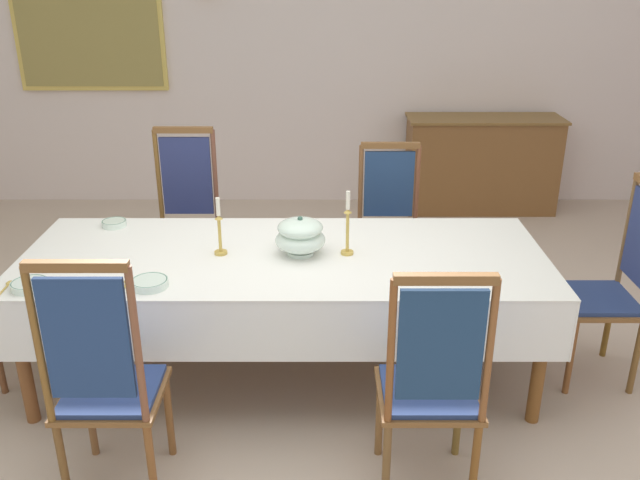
% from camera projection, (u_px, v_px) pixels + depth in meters
% --- Properties ---
extents(ground, '(7.64, 6.60, 0.04)m').
position_uv_depth(ground, '(285.00, 395.00, 3.78)').
color(ground, '#BAA493').
extents(back_wall, '(7.64, 0.08, 3.59)m').
position_uv_depth(back_wall, '(299.00, 14.00, 6.16)').
color(back_wall, silver).
rests_on(back_wall, ground).
extents(dining_table, '(2.83, 1.08, 0.76)m').
position_uv_depth(dining_table, '(284.00, 266.00, 3.68)').
color(dining_table, brown).
rests_on(dining_table, ground).
extents(tablecloth, '(2.85, 1.10, 0.34)m').
position_uv_depth(tablecloth, '(284.00, 267.00, 3.68)').
color(tablecloth, white).
rests_on(tablecloth, dining_table).
extents(chair_south_a, '(0.44, 0.42, 1.21)m').
position_uv_depth(chair_south_a, '(104.00, 380.00, 2.84)').
color(chair_south_a, brown).
rests_on(chair_south_a, ground).
extents(chair_north_a, '(0.44, 0.42, 1.22)m').
position_uv_depth(chair_north_a, '(187.00, 219.00, 4.59)').
color(chair_north_a, brown).
rests_on(chair_north_a, ground).
extents(chair_south_b, '(0.44, 0.42, 1.16)m').
position_uv_depth(chair_south_b, '(432.00, 383.00, 2.85)').
color(chair_south_b, brown).
rests_on(chair_south_b, ground).
extents(chair_north_b, '(0.44, 0.42, 1.12)m').
position_uv_depth(chair_north_b, '(389.00, 224.00, 4.60)').
color(chair_north_b, brown).
rests_on(chair_north_b, ground).
extents(chair_head_east, '(0.42, 0.44, 1.17)m').
position_uv_depth(chair_head_east, '(613.00, 283.00, 3.72)').
color(chair_head_east, brown).
rests_on(chair_head_east, ground).
extents(soup_tureen, '(0.27, 0.27, 0.22)m').
position_uv_depth(soup_tureen, '(300.00, 236.00, 3.61)').
color(soup_tureen, silver).
rests_on(soup_tureen, tablecloth).
extents(candlestick_west, '(0.07, 0.07, 0.32)m').
position_uv_depth(candlestick_west, '(219.00, 232.00, 3.60)').
color(candlestick_west, gold).
rests_on(candlestick_west, tablecloth).
extents(candlestick_east, '(0.07, 0.07, 0.36)m').
position_uv_depth(candlestick_east, '(347.00, 229.00, 3.60)').
color(candlestick_east, gold).
rests_on(candlestick_east, tablecloth).
extents(bowl_near_left, '(0.18, 0.18, 0.04)m').
position_uv_depth(bowl_near_left, '(29.00, 284.00, 3.26)').
color(bowl_near_left, silver).
rests_on(bowl_near_left, tablecloth).
extents(bowl_near_right, '(0.18, 0.18, 0.04)m').
position_uv_depth(bowl_near_right, '(150.00, 283.00, 3.28)').
color(bowl_near_right, silver).
rests_on(bowl_near_right, tablecloth).
extents(bowl_far_left, '(0.15, 0.15, 0.04)m').
position_uv_depth(bowl_far_left, '(114.00, 223.00, 4.03)').
color(bowl_far_left, silver).
rests_on(bowl_far_left, tablecloth).
extents(spoon_primary, '(0.03, 0.18, 0.01)m').
position_uv_depth(spoon_primary, '(8.00, 285.00, 3.29)').
color(spoon_primary, gold).
rests_on(spoon_primary, tablecloth).
extents(spoon_secondary, '(0.03, 0.18, 0.01)m').
position_uv_depth(spoon_secondary, '(126.00, 283.00, 3.31)').
color(spoon_secondary, gold).
rests_on(spoon_secondary, tablecloth).
extents(sideboard, '(1.44, 0.48, 0.90)m').
position_uv_depth(sideboard, '(481.00, 164.00, 6.38)').
color(sideboard, brown).
rests_on(sideboard, ground).
extents(framed_painting, '(1.38, 0.05, 1.21)m').
position_uv_depth(framed_painting, '(88.00, 24.00, 6.13)').
color(framed_painting, '#D1B251').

